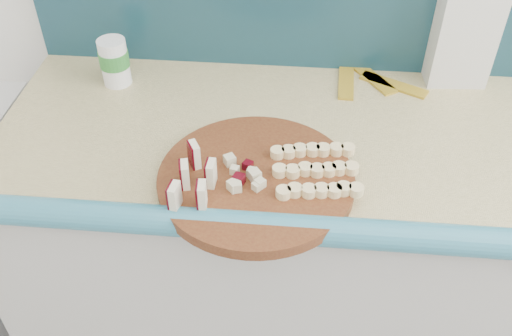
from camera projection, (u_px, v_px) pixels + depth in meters
name	position (u px, v px, depth m)	size (l,w,h in m)	color
kitchen_counter	(440.00, 270.00, 1.57)	(2.20, 0.63, 0.91)	beige
cutting_board	(256.00, 180.00, 1.15)	(0.40, 0.40, 0.02)	#4C1F10
apple_wedges	(193.00, 178.00, 1.10)	(0.08, 0.16, 0.05)	#FDEFCA
apple_chunks	(244.00, 172.00, 1.14)	(0.06, 0.07, 0.02)	beige
banana_slices	(316.00, 170.00, 1.14)	(0.19, 0.17, 0.02)	#FBDD99
flour_bag	(463.00, 34.00, 1.38)	(0.14, 0.10, 0.25)	silver
canister	(114.00, 61.00, 1.40)	(0.07, 0.07, 0.12)	white
banana_peel	(370.00, 81.00, 1.44)	(0.23, 0.19, 0.01)	gold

